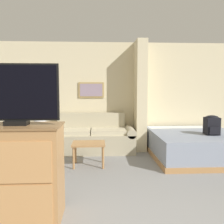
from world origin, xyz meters
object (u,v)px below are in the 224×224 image
object	(u,v)px
coffee_table	(89,146)
tv_dresser	(19,173)
backpack	(212,125)
table_lamp	(40,118)
bed	(195,145)
couch	(91,138)
tv	(16,94)

from	to	relation	value
coffee_table	tv_dresser	world-z (taller)	tv_dresser
coffee_table	backpack	distance (m)	2.52
table_lamp	bed	distance (m)	3.47
couch	bed	xyz separation A→B (m)	(2.24, -0.62, -0.05)
table_lamp	backpack	xyz separation A→B (m)	(3.62, -0.80, -0.06)
table_lamp	backpack	bearing A→B (deg)	-12.51
couch	bed	world-z (taller)	couch
tv_dresser	table_lamp	bearing A→B (deg)	98.43
bed	tv_dresser	bearing A→B (deg)	-140.61
couch	table_lamp	size ratio (longest dim) A/B	4.75
coffee_table	table_lamp	bearing A→B (deg)	138.52
couch	coffee_table	xyz separation A→B (m)	(-0.01, -1.09, 0.06)
backpack	coffee_table	bearing A→B (deg)	-175.40
couch	tv_dresser	bearing A→B (deg)	-103.11
couch	backpack	size ratio (longest dim) A/B	5.11
couch	backpack	distance (m)	2.66
tv	backpack	xyz separation A→B (m)	(3.18, 2.15, -0.67)
tv	backpack	distance (m)	3.90
backpack	couch	bearing A→B (deg)	160.16
couch	coffee_table	size ratio (longest dim) A/B	3.26
table_lamp	tv_dresser	distance (m)	3.00
tv	tv_dresser	bearing A→B (deg)	-90.00
table_lamp	bed	world-z (taller)	table_lamp
tv_dresser	tv	xyz separation A→B (m)	(0.00, 0.00, 0.87)
table_lamp	backpack	world-z (taller)	table_lamp
bed	couch	bearing A→B (deg)	164.53
bed	backpack	size ratio (longest dim) A/B	5.07
coffee_table	tv	size ratio (longest dim) A/B	0.67
coffee_table	tv	bearing A→B (deg)	-109.63
tv_dresser	bed	world-z (taller)	tv_dresser
couch	backpack	xyz separation A→B (m)	(2.47, -0.89, 0.42)
coffee_table	bed	size ratio (longest dim) A/B	0.31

